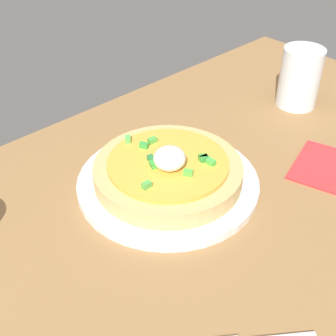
# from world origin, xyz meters

# --- Properties ---
(dining_table) EXTENTS (1.14, 0.69, 0.02)m
(dining_table) POSITION_xyz_m (0.00, 0.00, 0.01)
(dining_table) COLOR olive
(dining_table) RESTS_ON ground
(plate) EXTENTS (0.26, 0.26, 0.01)m
(plate) POSITION_xyz_m (0.02, -0.08, 0.03)
(plate) COLOR white
(plate) RESTS_ON dining_table
(pizza) EXTENTS (0.21, 0.21, 0.06)m
(pizza) POSITION_xyz_m (0.02, -0.08, 0.05)
(pizza) COLOR tan
(pizza) RESTS_ON plate
(cup_far) EXTENTS (0.07, 0.07, 0.11)m
(cup_far) POSITION_xyz_m (-0.33, -0.09, 0.07)
(cup_far) COLOR silver
(cup_far) RESTS_ON dining_table
(napkin) EXTENTS (0.14, 0.14, 0.00)m
(napkin) POSITION_xyz_m (-0.19, 0.07, 0.02)
(napkin) COLOR red
(napkin) RESTS_ON dining_table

